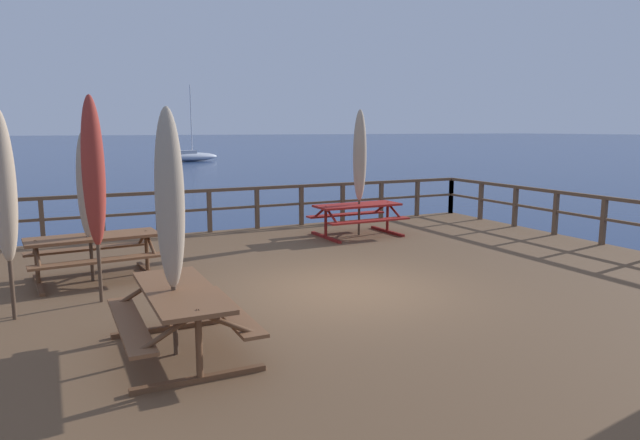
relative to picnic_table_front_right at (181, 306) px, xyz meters
The scene contains 13 objects.
ground_plane 3.56m from the picnic_table_front_right, 27.28° to the left, with size 600.00×600.00×0.00m, color navy.
wooden_deck 3.44m from the picnic_table_front_right, 27.28° to the left, with size 14.07×12.24×0.77m, color brown.
railing_waterside_far 8.04m from the picnic_table_front_right, 68.57° to the left, with size 13.87×0.10×1.09m.
railing_side_right 9.94m from the picnic_table_front_right, ahead, with size 0.10×12.04×1.09m.
picnic_table_front_right is the anchor object (origin of this frame).
picnic_table_mid_right 7.74m from the picnic_table_front_right, 45.45° to the left, with size 2.13×1.45×0.78m.
picnic_table_back_right 3.96m from the picnic_table_front_right, 99.27° to the left, with size 2.24×1.57×0.78m.
patio_umbrella_tall_front 1.22m from the picnic_table_front_right, behind, with size 0.32×0.32×2.81m.
patio_umbrella_short_back 7.89m from the picnic_table_front_right, 45.23° to the left, with size 0.32×0.32×3.02m.
patio_umbrella_tall_mid_right 4.07m from the picnic_table_front_right, 100.06° to the left, with size 0.32×0.32×2.55m.
patio_umbrella_tall_back_left 2.94m from the picnic_table_front_right, 104.81° to the left, with size 0.32×0.32×3.05m.
patio_umbrella_short_mid 3.09m from the picnic_table_front_right, 129.61° to the left, with size 0.32×0.32×2.84m.
sailboat_distant 53.69m from the picnic_table_front_right, 77.03° to the left, with size 6.19×2.60×7.72m.
Camera 1 is at (-4.21, -7.82, 3.33)m, focal length 31.87 mm.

